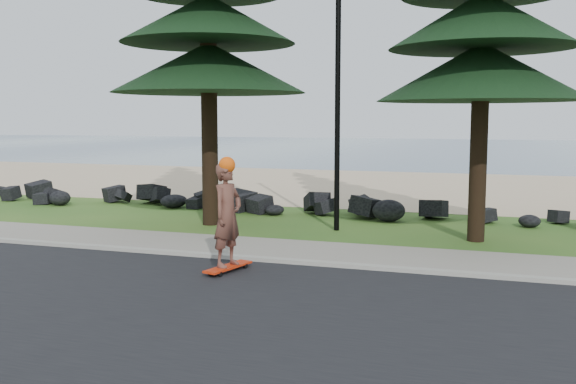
# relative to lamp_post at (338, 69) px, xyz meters

# --- Properties ---
(ground) EXTENTS (160.00, 160.00, 0.00)m
(ground) POSITION_rel_lamp_post_xyz_m (0.00, -3.20, -4.13)
(ground) COLOR #2A591C
(ground) RESTS_ON ground
(road) EXTENTS (160.00, 7.00, 0.02)m
(road) POSITION_rel_lamp_post_xyz_m (0.00, -7.70, -4.12)
(road) COLOR black
(road) RESTS_ON ground
(kerb) EXTENTS (160.00, 0.20, 0.10)m
(kerb) POSITION_rel_lamp_post_xyz_m (0.00, -4.10, -4.08)
(kerb) COLOR gray
(kerb) RESTS_ON ground
(sidewalk) EXTENTS (160.00, 2.00, 0.08)m
(sidewalk) POSITION_rel_lamp_post_xyz_m (0.00, -3.00, -4.09)
(sidewalk) COLOR gray
(sidewalk) RESTS_ON ground
(beach_sand) EXTENTS (160.00, 15.00, 0.01)m
(beach_sand) POSITION_rel_lamp_post_xyz_m (0.00, 11.30, -4.13)
(beach_sand) COLOR tan
(beach_sand) RESTS_ON ground
(ocean) EXTENTS (160.00, 58.00, 0.01)m
(ocean) POSITION_rel_lamp_post_xyz_m (0.00, 47.80, -4.13)
(ocean) COLOR #3E5C77
(ocean) RESTS_ON ground
(seawall_boulders) EXTENTS (60.00, 2.40, 1.10)m
(seawall_boulders) POSITION_rel_lamp_post_xyz_m (0.00, 2.40, -4.13)
(seawall_boulders) COLOR black
(seawall_boulders) RESTS_ON ground
(lamp_post) EXTENTS (0.25, 0.14, 8.14)m
(lamp_post) POSITION_rel_lamp_post_xyz_m (0.00, 0.00, 0.00)
(lamp_post) COLOR black
(lamp_post) RESTS_ON ground
(skateboarder) EXTENTS (0.63, 1.20, 2.17)m
(skateboarder) POSITION_rel_lamp_post_xyz_m (-0.82, -5.15, -3.04)
(skateboarder) COLOR red
(skateboarder) RESTS_ON ground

